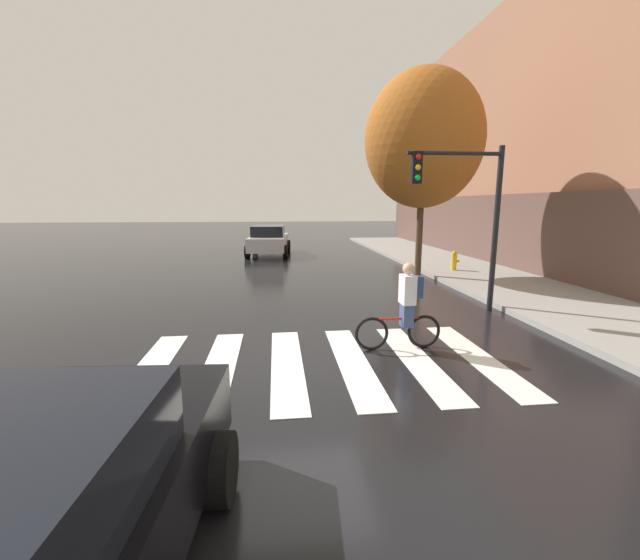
{
  "coord_description": "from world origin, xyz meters",
  "views": [
    {
      "loc": [
        -0.37,
        -6.67,
        2.78
      ],
      "look_at": [
        0.64,
        2.56,
        1.02
      ],
      "focal_mm": 22.57,
      "sensor_mm": 36.0,
      "label": 1
    }
  ],
  "objects_px": {
    "sedan_mid": "(269,240)",
    "street_tree_near": "(424,140)",
    "traffic_light_near": "(467,201)",
    "fire_hydrant": "(454,261)",
    "cyclist": "(405,307)"
  },
  "relations": [
    {
      "from": "fire_hydrant",
      "to": "street_tree_near",
      "type": "relative_size",
      "value": 0.1
    },
    {
      "from": "sedan_mid",
      "to": "fire_hydrant",
      "type": "xyz_separation_m",
      "value": [
        7.56,
        -6.98,
        -0.31
      ]
    },
    {
      "from": "traffic_light_near",
      "to": "street_tree_near",
      "type": "bearing_deg",
      "value": 83.39
    },
    {
      "from": "sedan_mid",
      "to": "street_tree_near",
      "type": "distance_m",
      "value": 10.64
    },
    {
      "from": "traffic_light_near",
      "to": "fire_hydrant",
      "type": "distance_m",
      "value": 6.61
    },
    {
      "from": "cyclist",
      "to": "fire_hydrant",
      "type": "distance_m",
      "value": 9.47
    },
    {
      "from": "sedan_mid",
      "to": "cyclist",
      "type": "relative_size",
      "value": 2.84
    },
    {
      "from": "fire_hydrant",
      "to": "cyclist",
      "type": "bearing_deg",
      "value": -119.93
    },
    {
      "from": "sedan_mid",
      "to": "fire_hydrant",
      "type": "height_order",
      "value": "sedan_mid"
    },
    {
      "from": "sedan_mid",
      "to": "cyclist",
      "type": "xyz_separation_m",
      "value": [
        2.84,
        -15.18,
        0.0
      ]
    },
    {
      "from": "sedan_mid",
      "to": "cyclist",
      "type": "bearing_deg",
      "value": -79.41
    },
    {
      "from": "cyclist",
      "to": "fire_hydrant",
      "type": "xyz_separation_m",
      "value": [
        4.72,
        8.2,
        -0.31
      ]
    },
    {
      "from": "cyclist",
      "to": "traffic_light_near",
      "type": "distance_m",
      "value": 3.95
    },
    {
      "from": "cyclist",
      "to": "traffic_light_near",
      "type": "xyz_separation_m",
      "value": [
        2.31,
        2.5,
        2.02
      ]
    },
    {
      "from": "sedan_mid",
      "to": "traffic_light_near",
      "type": "height_order",
      "value": "traffic_light_near"
    }
  ]
}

